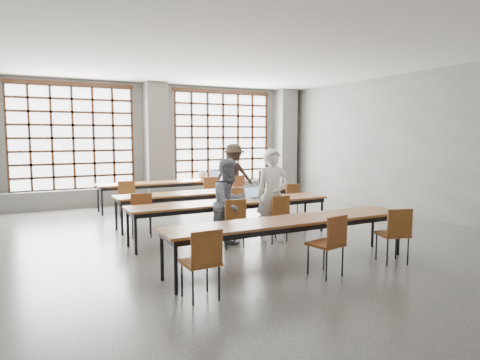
# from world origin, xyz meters

# --- Properties ---
(floor) EXTENTS (11.00, 11.00, 0.00)m
(floor) POSITION_xyz_m (0.00, 0.00, 0.00)
(floor) COLOR #484846
(floor) RESTS_ON ground
(ceiling) EXTENTS (11.00, 11.00, 0.00)m
(ceiling) POSITION_xyz_m (0.00, 0.00, 3.50)
(ceiling) COLOR silver
(ceiling) RESTS_ON floor
(wall_back) EXTENTS (10.00, 0.00, 10.00)m
(wall_back) POSITION_xyz_m (0.00, 5.50, 1.75)
(wall_back) COLOR #595957
(wall_back) RESTS_ON floor
(wall_right) EXTENTS (0.00, 11.00, 11.00)m
(wall_right) POSITION_xyz_m (5.00, 0.00, 1.75)
(wall_right) COLOR #595957
(wall_right) RESTS_ON floor
(column_mid) EXTENTS (0.60, 0.55, 3.50)m
(column_mid) POSITION_xyz_m (0.00, 5.22, 1.75)
(column_mid) COLOR #5D5D5A
(column_mid) RESTS_ON floor
(column_right) EXTENTS (0.60, 0.55, 3.50)m
(column_right) POSITION_xyz_m (4.50, 5.22, 1.75)
(column_right) COLOR #5D5D5A
(column_right) RESTS_ON floor
(window_left) EXTENTS (3.32, 0.12, 3.00)m
(window_left) POSITION_xyz_m (-2.25, 5.42, 1.90)
(window_left) COLOR white
(window_left) RESTS_ON wall_back
(window_right) EXTENTS (3.32, 0.12, 3.00)m
(window_right) POSITION_xyz_m (2.25, 5.42, 1.90)
(window_right) COLOR white
(window_right) RESTS_ON wall_back
(sill_ledge) EXTENTS (9.80, 0.35, 0.50)m
(sill_ledge) POSITION_xyz_m (0.00, 5.30, 0.25)
(sill_ledge) COLOR #5D5D5A
(sill_ledge) RESTS_ON floor
(desk_row_a) EXTENTS (4.00, 0.70, 0.73)m
(desk_row_a) POSITION_xyz_m (0.11, 4.06, 0.66)
(desk_row_a) COLOR brown
(desk_row_a) RESTS_ON floor
(desk_row_b) EXTENTS (4.00, 0.70, 0.73)m
(desk_row_b) POSITION_xyz_m (0.09, 1.71, 0.66)
(desk_row_b) COLOR brown
(desk_row_b) RESTS_ON floor
(desk_row_c) EXTENTS (4.00, 0.70, 0.73)m
(desk_row_c) POSITION_xyz_m (-0.01, 0.19, 0.66)
(desk_row_c) COLOR brown
(desk_row_c) RESTS_ON floor
(desk_row_d) EXTENTS (4.00, 0.70, 0.73)m
(desk_row_d) POSITION_xyz_m (0.01, -1.81, 0.66)
(desk_row_d) COLOR brown
(desk_row_d) RESTS_ON floor
(chair_back_left) EXTENTS (0.45, 0.45, 0.88)m
(chair_back_left) POSITION_xyz_m (-1.30, 3.43, 0.54)
(chair_back_left) COLOR brown
(chair_back_left) RESTS_ON floor
(chair_back_mid) EXTENTS (0.42, 0.43, 0.88)m
(chair_back_mid) POSITION_xyz_m (0.91, 3.43, 0.54)
(chair_back_mid) COLOR brown
(chair_back_mid) RESTS_ON floor
(chair_back_right) EXTENTS (0.52, 0.52, 0.88)m
(chair_back_right) POSITION_xyz_m (1.73, 3.44, 0.54)
(chair_back_right) COLOR maroon
(chair_back_right) RESTS_ON floor
(chair_mid_left) EXTENTS (0.50, 0.50, 0.88)m
(chair_mid_left) POSITION_xyz_m (-1.52, 1.08, 0.54)
(chair_mid_left) COLOR brown
(chair_mid_left) RESTS_ON floor
(chair_mid_centre) EXTENTS (0.50, 0.51, 0.88)m
(chair_mid_centre) POSITION_xyz_m (0.47, 1.08, 0.54)
(chair_mid_centre) COLOR brown
(chair_mid_centre) RESTS_ON floor
(chair_mid_right) EXTENTS (0.47, 0.47, 0.88)m
(chair_mid_right) POSITION_xyz_m (1.90, 1.08, 0.54)
(chair_mid_right) COLOR maroon
(chair_mid_right) RESTS_ON floor
(chair_front_left) EXTENTS (0.42, 0.43, 0.88)m
(chair_front_left) POSITION_xyz_m (-0.30, -0.44, 0.54)
(chair_front_left) COLOR brown
(chair_front_left) RESTS_ON floor
(chair_front_right) EXTENTS (0.46, 0.46, 0.88)m
(chair_front_right) POSITION_xyz_m (0.60, -0.44, 0.54)
(chair_front_right) COLOR brown
(chair_front_right) RESTS_ON floor
(chair_near_left) EXTENTS (0.43, 0.44, 0.88)m
(chair_near_left) POSITION_xyz_m (-1.69, -2.44, 0.54)
(chair_near_left) COLOR brown
(chair_near_left) RESTS_ON floor
(chair_near_mid) EXTENTS (0.49, 0.49, 0.88)m
(chair_near_mid) POSITION_xyz_m (0.22, -2.44, 0.54)
(chair_near_mid) COLOR brown
(chair_near_mid) RESTS_ON floor
(chair_near_right) EXTENTS (0.52, 0.53, 0.88)m
(chair_near_right) POSITION_xyz_m (1.48, -2.44, 0.54)
(chair_near_right) COLOR brown
(chair_near_right) RESTS_ON floor
(student_male) EXTENTS (0.73, 0.58, 1.73)m
(student_male) POSITION_xyz_m (0.59, -0.31, 0.86)
(student_male) COLOR white
(student_male) RESTS_ON floor
(student_female) EXTENTS (0.92, 0.82, 1.57)m
(student_female) POSITION_xyz_m (-0.31, -0.31, 0.79)
(student_female) COLOR #182548
(student_female) RESTS_ON floor
(student_back) EXTENTS (1.16, 0.71, 1.74)m
(student_back) POSITION_xyz_m (1.71, 3.56, 0.87)
(student_back) COLOR black
(student_back) RESTS_ON floor
(laptop_front) EXTENTS (0.40, 0.35, 0.26)m
(laptop_front) POSITION_xyz_m (0.54, 0.30, 0.79)
(laptop_front) COLOR silver
(laptop_front) RESTS_ON desk_row_c
(laptop_back) EXTENTS (0.43, 0.39, 0.26)m
(laptop_back) POSITION_xyz_m (1.44, 4.17, 0.79)
(laptop_back) COLOR #A9A9AE
(laptop_back) RESTS_ON desk_row_a
(mouse) EXTENTS (0.10, 0.07, 0.04)m
(mouse) POSITION_xyz_m (0.94, 0.17, 0.75)
(mouse) COLOR silver
(mouse) RESTS_ON desk_row_c
(green_box) EXTENTS (0.27, 0.16, 0.09)m
(green_box) POSITION_xyz_m (-0.06, 0.27, 0.78)
(green_box) COLOR #287D32
(green_box) RESTS_ON desk_row_c
(phone) EXTENTS (0.14, 0.11, 0.01)m
(phone) POSITION_xyz_m (0.17, 0.09, 0.74)
(phone) COLOR black
(phone) RESTS_ON desk_row_c
(paper_sheet_a) EXTENTS (0.36, 0.33, 0.00)m
(paper_sheet_a) POSITION_xyz_m (-0.51, 1.76, 0.73)
(paper_sheet_a) COLOR white
(paper_sheet_a) RESTS_ON desk_row_b
(paper_sheet_b) EXTENTS (0.31, 0.23, 0.00)m
(paper_sheet_b) POSITION_xyz_m (-0.21, 1.66, 0.73)
(paper_sheet_b) COLOR white
(paper_sheet_b) RESTS_ON desk_row_b
(paper_sheet_c) EXTENTS (0.32, 0.24, 0.00)m
(paper_sheet_c) POSITION_xyz_m (0.19, 1.71, 0.73)
(paper_sheet_c) COLOR white
(paper_sheet_c) RESTS_ON desk_row_b
(backpack) EXTENTS (0.36, 0.28, 0.40)m
(backpack) POSITION_xyz_m (1.69, 1.76, 0.93)
(backpack) COLOR black
(backpack) RESTS_ON desk_row_b
(plastic_bag) EXTENTS (0.27, 0.22, 0.29)m
(plastic_bag) POSITION_xyz_m (1.01, 4.11, 0.87)
(plastic_bag) COLOR white
(plastic_bag) RESTS_ON desk_row_a
(red_pouch) EXTENTS (0.21, 0.10, 0.06)m
(red_pouch) POSITION_xyz_m (-1.69, -2.36, 0.50)
(red_pouch) COLOR #AA1523
(red_pouch) RESTS_ON chair_near_left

